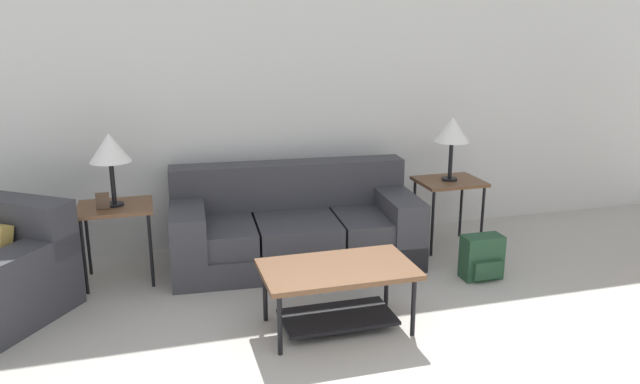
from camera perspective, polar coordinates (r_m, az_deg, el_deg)
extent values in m
cube|color=silver|center=(5.81, -1.63, 8.20)|extent=(9.00, 0.06, 2.60)
cube|color=#38383D|center=(5.42, -2.25, -5.37)|extent=(2.14, 1.05, 0.22)
cube|color=#38383D|center=(5.26, -9.70, -3.82)|extent=(0.73, 0.87, 0.20)
cube|color=#38383D|center=(5.33, -2.24, -3.34)|extent=(0.73, 0.87, 0.20)
cube|color=#38383D|center=(5.48, 4.92, -2.84)|extent=(0.73, 0.87, 0.20)
cube|color=#38383D|center=(5.57, -2.89, 0.72)|extent=(2.09, 0.40, 0.40)
cube|color=#38383D|center=(5.29, -11.94, -4.18)|extent=(0.34, 0.93, 0.58)
cube|color=#38383D|center=(5.57, 6.89, -2.91)|extent=(0.34, 0.93, 0.58)
cube|color=#38383D|center=(5.10, -26.28, -2.62)|extent=(0.94, 0.78, 0.40)
cube|color=#38383D|center=(4.72, -25.94, -8.11)|extent=(0.79, 0.95, 0.56)
cube|color=brown|center=(4.21, 1.63, -7.06)|extent=(1.03, 0.60, 0.04)
cylinder|color=black|center=(3.99, -3.70, -12.01)|extent=(0.03, 0.03, 0.42)
cylinder|color=black|center=(4.25, 8.54, -10.34)|extent=(0.03, 0.03, 0.42)
cylinder|color=black|center=(4.41, -5.05, -9.20)|extent=(0.03, 0.03, 0.42)
cylinder|color=black|center=(4.64, 6.11, -7.89)|extent=(0.03, 0.03, 0.42)
cube|color=black|center=(4.35, 1.59, -11.34)|extent=(0.77, 0.42, 0.02)
cube|color=brown|center=(5.15, -18.23, -1.34)|extent=(0.57, 0.47, 0.03)
cylinder|color=black|center=(5.08, -20.76, -5.59)|extent=(0.03, 0.03, 0.60)
cylinder|color=black|center=(5.06, -15.20, -5.20)|extent=(0.03, 0.03, 0.60)
cylinder|color=black|center=(5.45, -20.47, -4.12)|extent=(0.03, 0.03, 0.60)
cylinder|color=black|center=(5.43, -15.29, -3.75)|extent=(0.03, 0.03, 0.60)
cube|color=brown|center=(5.78, 11.74, 0.94)|extent=(0.57, 0.47, 0.03)
cylinder|color=black|center=(5.59, 10.24, -2.86)|extent=(0.03, 0.03, 0.60)
cylinder|color=black|center=(5.82, 14.61, -2.39)|extent=(0.03, 0.03, 0.60)
cylinder|color=black|center=(5.93, 8.59, -1.70)|extent=(0.03, 0.03, 0.60)
cylinder|color=black|center=(6.15, 12.77, -1.30)|extent=(0.03, 0.03, 0.60)
cylinder|color=black|center=(5.15, -18.25, -1.09)|extent=(0.14, 0.14, 0.02)
cylinder|color=black|center=(5.10, -18.42, 0.82)|extent=(0.04, 0.04, 0.34)
cone|color=white|center=(5.04, -18.69, 3.87)|extent=(0.32, 0.32, 0.22)
cylinder|color=black|center=(5.77, 11.75, 1.17)|extent=(0.14, 0.14, 0.02)
cylinder|color=black|center=(5.73, 11.85, 2.89)|extent=(0.04, 0.04, 0.34)
cone|color=white|center=(5.68, 12.01, 5.62)|extent=(0.32, 0.32, 0.22)
cube|color=#23472D|center=(5.26, 14.56, -5.76)|extent=(0.33, 0.17, 0.36)
cube|color=#23472D|center=(5.20, 15.10, -6.91)|extent=(0.24, 0.05, 0.14)
cylinder|color=#23472D|center=(5.29, 13.16, -5.30)|extent=(0.02, 0.02, 0.27)
cylinder|color=#23472D|center=(5.38, 14.84, -5.07)|extent=(0.02, 0.02, 0.27)
cube|color=#4C3828|center=(5.07, -19.26, -0.77)|extent=(0.10, 0.04, 0.13)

